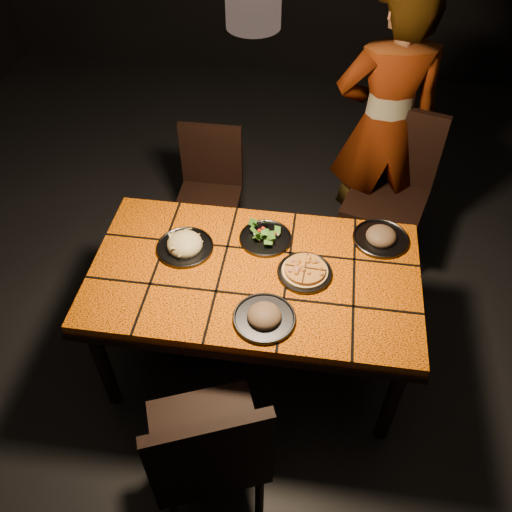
# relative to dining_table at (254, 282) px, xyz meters

# --- Properties ---
(room_shell) EXTENTS (6.04, 7.04, 3.08)m
(room_shell) POSITION_rel_dining_table_xyz_m (0.00, 0.00, 0.83)
(room_shell) COLOR black
(room_shell) RESTS_ON ground
(dining_table) EXTENTS (1.62, 0.92, 0.75)m
(dining_table) POSITION_rel_dining_table_xyz_m (0.00, 0.00, 0.00)
(dining_table) COLOR orange
(dining_table) RESTS_ON ground
(chair_near) EXTENTS (0.60, 0.60, 1.02)m
(chair_near) POSITION_rel_dining_table_xyz_m (-0.06, -0.85, -0.09)
(chair_near) COLOR black
(chair_near) RESTS_ON ground
(chair_far_left) EXTENTS (0.40, 0.40, 0.88)m
(chair_far_left) POSITION_rel_dining_table_xyz_m (-0.43, 0.94, -0.17)
(chair_far_left) COLOR black
(chair_far_left) RESTS_ON ground
(chair_far_right) EXTENTS (0.58, 0.58, 1.04)m
(chair_far_right) POSITION_rel_dining_table_xyz_m (0.72, 1.01, -0.08)
(chair_far_right) COLOR black
(chair_far_right) RESTS_ON ground
(diner) EXTENTS (0.71, 0.53, 1.77)m
(diner) POSITION_rel_dining_table_xyz_m (0.63, 1.16, 0.21)
(diner) COLOR brown
(diner) RESTS_ON ground
(pendant_lamp) EXTENTS (0.18, 0.18, 1.06)m
(pendant_lamp) POSITION_rel_dining_table_xyz_m (0.00, 0.00, 1.35)
(pendant_lamp) COLOR black
(pendant_lamp) RESTS_ON room_shell
(plate_pizza) EXTENTS (0.27, 0.27, 0.04)m
(plate_pizza) POSITION_rel_dining_table_xyz_m (0.24, 0.02, 0.10)
(plate_pizza) COLOR #37373C
(plate_pizza) RESTS_ON dining_table
(plate_pasta) EXTENTS (0.29, 0.29, 0.09)m
(plate_pasta) POSITION_rel_dining_table_xyz_m (-0.37, 0.11, 0.10)
(plate_pasta) COLOR #37373C
(plate_pasta) RESTS_ON dining_table
(plate_salad) EXTENTS (0.27, 0.27, 0.07)m
(plate_salad) POSITION_rel_dining_table_xyz_m (0.02, 0.23, 0.10)
(plate_salad) COLOR #37373C
(plate_salad) RESTS_ON dining_table
(plate_mushroom_a) EXTENTS (0.29, 0.29, 0.09)m
(plate_mushroom_a) POSITION_rel_dining_table_xyz_m (0.09, -0.28, 0.10)
(plate_mushroom_a) COLOR #37373C
(plate_mushroom_a) RESTS_ON dining_table
(plate_mushroom_b) EXTENTS (0.29, 0.29, 0.09)m
(plate_mushroom_b) POSITION_rel_dining_table_xyz_m (0.61, 0.31, 0.10)
(plate_mushroom_b) COLOR #37373C
(plate_mushroom_b) RESTS_ON dining_table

